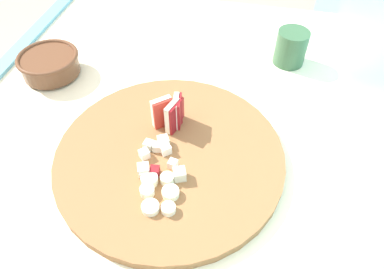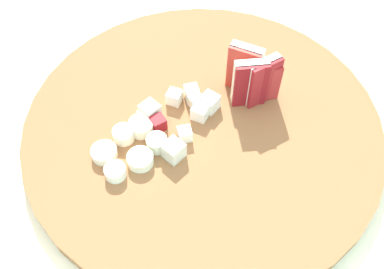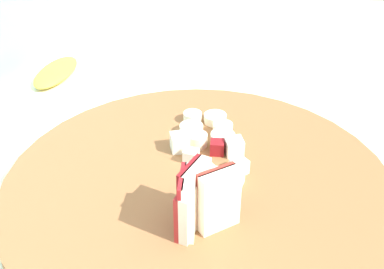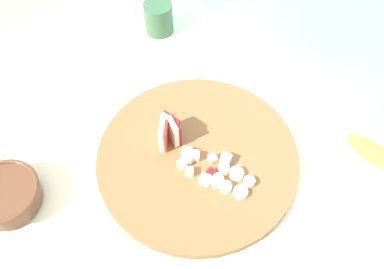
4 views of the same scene
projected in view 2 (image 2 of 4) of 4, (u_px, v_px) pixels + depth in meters
name	position (u px, v px, depth m)	size (l,w,h in m)	color
tiled_countertop	(153.00, 241.00, 0.90)	(1.40, 0.83, 0.87)	beige
cutting_board	(203.00, 126.00, 0.53)	(0.43, 0.43, 0.02)	brown
apple_wedge_fan	(254.00, 79.00, 0.52)	(0.06, 0.06, 0.06)	#B22D23
apple_dice_pile	(179.00, 115.00, 0.51)	(0.10, 0.10, 0.02)	#EFE5CC
banana_slice_rows	(132.00, 146.00, 0.49)	(0.08, 0.07, 0.02)	white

